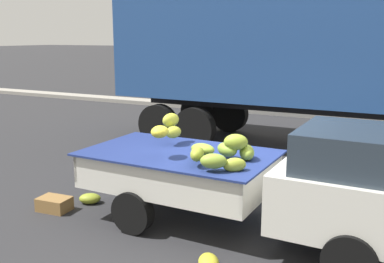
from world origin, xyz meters
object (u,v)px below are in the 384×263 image
Objects in this scene: pickup_truck at (311,185)px; fallen_banana_bunch_near_tailgate at (90,198)px; semi_trailer at (352,49)px; produce_crate at (54,204)px; fallen_banana_bunch_by_wheel at (209,262)px.

pickup_truck reaches higher than fallen_banana_bunch_near_tailgate.
pickup_truck is 0.43× the size of semi_trailer.
fallen_banana_bunch_near_tailgate is 0.61m from produce_crate.
pickup_truck is 4.17m from produce_crate.
produce_crate reaches higher than fallen_banana_bunch_by_wheel.
fallen_banana_bunch_near_tailgate is at bearing 158.11° from fallen_banana_bunch_by_wheel.
produce_crate is at bearing -122.28° from semi_trailer.
fallen_banana_bunch_by_wheel is at bearing -127.31° from pickup_truck.
semi_trailer is 32.27× the size of fallen_banana_bunch_near_tailgate.
pickup_truck is at bearing 51.33° from fallen_banana_bunch_by_wheel.
fallen_banana_bunch_by_wheel is (-0.96, -1.21, -0.79)m from pickup_truck.
pickup_truck is at bearing -86.94° from semi_trailer.
pickup_truck is 3.82m from fallen_banana_bunch_near_tailgate.
semi_trailer is 7.02m from fallen_banana_bunch_by_wheel.
pickup_truck is at bearing 1.43° from fallen_banana_bunch_near_tailgate.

